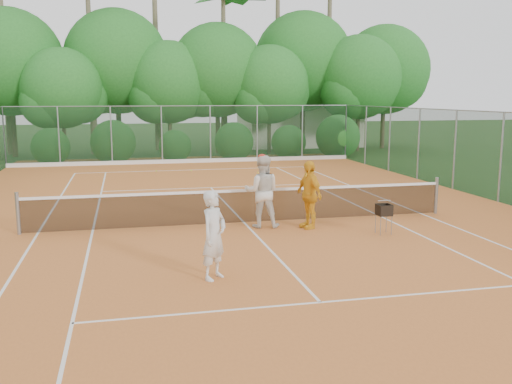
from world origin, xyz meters
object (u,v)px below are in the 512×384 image
at_px(player_white, 214,235).
at_px(player_yellow, 309,194).
at_px(player_center_grp, 262,191).
at_px(ball_hopper, 384,210).

bearing_deg(player_white, player_yellow, 4.06).
xyz_separation_m(player_center_grp, ball_hopper, (2.87, -1.48, -0.37)).
bearing_deg(ball_hopper, player_white, -154.81).
bearing_deg(player_center_grp, ball_hopper, -27.31).
distance_m(player_white, player_center_grp, 4.56).
distance_m(player_yellow, ball_hopper, 2.02).
height_order(player_white, ball_hopper, player_white).
height_order(player_yellow, ball_hopper, player_yellow).
xyz_separation_m(player_white, ball_hopper, (4.82, 2.64, -0.25)).
distance_m(player_white, ball_hopper, 5.50).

